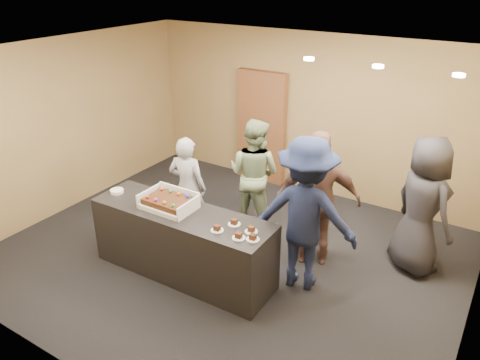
{
  "coord_description": "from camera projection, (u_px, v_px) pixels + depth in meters",
  "views": [
    {
      "loc": [
        3.01,
        -4.52,
        3.68
      ],
      "look_at": [
        0.18,
        0.0,
        1.18
      ],
      "focal_mm": 35.0,
      "sensor_mm": 36.0,
      "label": 1
    }
  ],
  "objects": [
    {
      "name": "room",
      "position": [
        228.0,
        165.0,
        5.9
      ],
      "size": [
        6.04,
        6.0,
        2.7
      ],
      "color": "black",
      "rests_on": "ground"
    },
    {
      "name": "serving_counter",
      "position": [
        183.0,
        243.0,
        5.91
      ],
      "size": [
        2.41,
        0.73,
        0.9
      ],
      "primitive_type": "cube",
      "rotation": [
        0.0,
        0.0,
        0.01
      ],
      "color": "black",
      "rests_on": "floor"
    },
    {
      "name": "storage_cabinet",
      "position": [
        262.0,
        127.0,
        8.32
      ],
      "size": [
        0.91,
        0.15,
        2.0
      ],
      "primitive_type": "cube",
      "color": "brown",
      "rests_on": "floor"
    },
    {
      "name": "cake_box",
      "position": [
        170.0,
        204.0,
        5.81
      ],
      "size": [
        0.66,
        0.45,
        0.19
      ],
      "color": "white",
      "rests_on": "serving_counter"
    },
    {
      "name": "sheet_cake",
      "position": [
        168.0,
        201.0,
        5.77
      ],
      "size": [
        0.56,
        0.39,
        0.11
      ],
      "color": "#341E0B",
      "rests_on": "cake_box"
    },
    {
      "name": "plate_stack",
      "position": [
        117.0,
        191.0,
        6.19
      ],
      "size": [
        0.17,
        0.17,
        0.04
      ],
      "primitive_type": "cylinder",
      "color": "white",
      "rests_on": "serving_counter"
    },
    {
      "name": "slice_a",
      "position": [
        217.0,
        229.0,
        5.31
      ],
      "size": [
        0.15,
        0.15,
        0.07
      ],
      "color": "white",
      "rests_on": "serving_counter"
    },
    {
      "name": "slice_b",
      "position": [
        234.0,
        223.0,
        5.43
      ],
      "size": [
        0.15,
        0.15,
        0.07
      ],
      "color": "white",
      "rests_on": "serving_counter"
    },
    {
      "name": "slice_c",
      "position": [
        239.0,
        236.0,
        5.16
      ],
      "size": [
        0.15,
        0.15,
        0.07
      ],
      "color": "white",
      "rests_on": "serving_counter"
    },
    {
      "name": "slice_d",
      "position": [
        251.0,
        230.0,
        5.29
      ],
      "size": [
        0.15,
        0.15,
        0.07
      ],
      "color": "white",
      "rests_on": "serving_counter"
    },
    {
      "name": "slice_e",
      "position": [
        253.0,
        238.0,
        5.14
      ],
      "size": [
        0.15,
        0.15,
        0.07
      ],
      "color": "white",
      "rests_on": "serving_counter"
    },
    {
      "name": "person_server_grey",
      "position": [
        188.0,
        188.0,
        6.65
      ],
      "size": [
        0.62,
        0.48,
        1.52
      ],
      "primitive_type": "imported",
      "rotation": [
        0.0,
        0.0,
        3.36
      ],
      "color": "#9C9CA1",
      "rests_on": "floor"
    },
    {
      "name": "person_sage_man",
      "position": [
        254.0,
        174.0,
        6.89
      ],
      "size": [
        0.83,
        0.66,
        1.68
      ],
      "primitive_type": "imported",
      "rotation": [
        0.0,
        0.0,
        3.17
      ],
      "color": "gray",
      "rests_on": "floor"
    },
    {
      "name": "person_navy_man",
      "position": [
        305.0,
        215.0,
        5.52
      ],
      "size": [
        1.37,
        0.96,
        1.94
      ],
      "primitive_type": "imported",
      "rotation": [
        0.0,
        0.0,
        3.34
      ],
      "color": "#151D3C",
      "rests_on": "floor"
    },
    {
      "name": "person_brown_extra",
      "position": [
        318.0,
        200.0,
        5.97
      ],
      "size": [
        1.17,
        0.83,
        1.84
      ],
      "primitive_type": "imported",
      "rotation": [
        0.0,
        0.0,
        3.54
      ],
      "color": "brown",
      "rests_on": "floor"
    },
    {
      "name": "person_dark_suit",
      "position": [
        423.0,
        206.0,
        5.84
      ],
      "size": [
        1.06,
        1.0,
        1.82
      ],
      "primitive_type": "imported",
      "rotation": [
        0.0,
        0.0,
        2.5
      ],
      "color": "#232327",
      "rests_on": "floor"
    },
    {
      "name": "ceiling_spotlights",
      "position": [
        378.0,
        66.0,
        4.96
      ],
      "size": [
        1.72,
        0.12,
        0.03
      ],
      "color": "#FFEAC6",
      "rests_on": "ceiling"
    }
  ]
}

